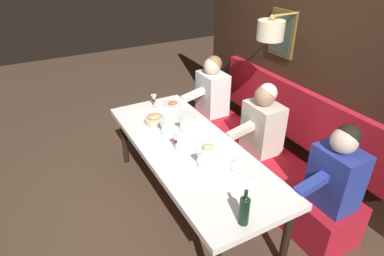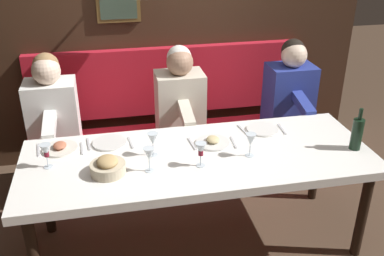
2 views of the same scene
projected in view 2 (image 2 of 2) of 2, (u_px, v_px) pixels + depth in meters
ground_plane at (198, 241)px, 3.27m from camera, size 12.00×12.00×0.00m
dining_table at (199, 163)px, 2.97m from camera, size 0.90×2.35×0.74m
banquette_bench at (177, 156)px, 3.95m from camera, size 0.52×2.55×0.45m
back_wall_panel at (164, 15)px, 3.95m from camera, size 0.59×3.75×2.90m
diner_nearest at (290, 87)px, 3.86m from camera, size 0.60×0.40×0.79m
diner_near at (180, 95)px, 3.69m from camera, size 0.60×0.40×0.79m
diner_middle at (52, 105)px, 3.50m from camera, size 0.60×0.40×0.79m
place_setting_0 at (110, 143)px, 3.08m from camera, size 0.24×0.32×0.01m
place_setting_1 at (263, 129)px, 3.27m from camera, size 0.24×0.32×0.01m
place_setting_2 at (60, 148)px, 3.00m from camera, size 0.24×0.32×0.05m
place_setting_3 at (213, 142)px, 3.08m from camera, size 0.24×0.32×0.05m
wine_glass_0 at (251, 140)px, 2.88m from camera, size 0.07×0.07×0.16m
wine_glass_1 at (46, 151)px, 2.75m from camera, size 0.07×0.07×0.16m
wine_glass_2 at (153, 140)px, 2.88m from camera, size 0.07×0.07×0.16m
wine_glass_3 at (201, 150)px, 2.76m from camera, size 0.07×0.07×0.16m
wine_glass_4 at (149, 155)px, 2.71m from camera, size 0.07×0.07×0.16m
wine_bottle at (357, 134)px, 2.97m from camera, size 0.08×0.08×0.30m
bread_bowl at (108, 167)px, 2.71m from camera, size 0.22×0.22×0.12m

